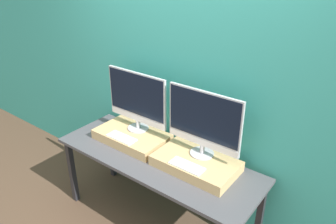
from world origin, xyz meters
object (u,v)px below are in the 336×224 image
object	(u,v)px
keyboard_left	(122,137)
keyboard_right	(187,166)
monitor_left	(137,99)
monitor_right	(204,122)

from	to	relation	value
keyboard_left	keyboard_right	xyz separation A→B (m)	(0.71, 0.00, 0.00)
keyboard_left	monitor_left	bearing A→B (deg)	90.00
keyboard_left	keyboard_right	world-z (taller)	same
monitor_right	monitor_left	bearing A→B (deg)	180.00
monitor_right	keyboard_right	size ratio (longest dim) A/B	2.29
keyboard_right	monitor_left	bearing A→B (deg)	162.64
monitor_left	keyboard_right	world-z (taller)	monitor_left
keyboard_left	monitor_right	bearing A→B (deg)	17.36
monitor_left	monitor_right	distance (m)	0.71
monitor_left	keyboard_right	size ratio (longest dim) A/B	2.29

